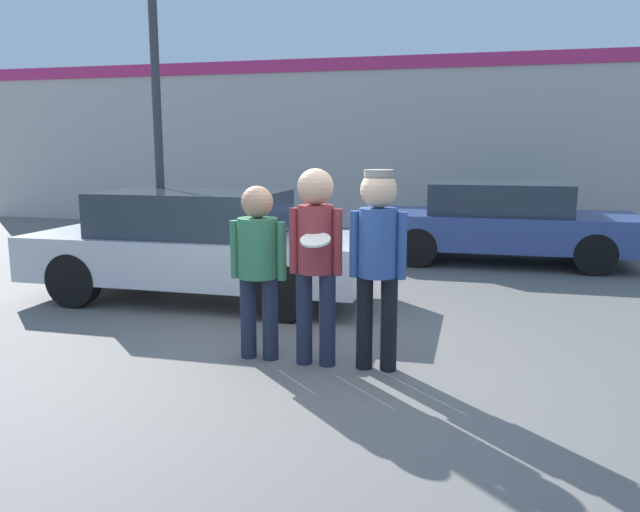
{
  "coord_description": "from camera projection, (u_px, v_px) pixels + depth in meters",
  "views": [
    {
      "loc": [
        1.52,
        -5.28,
        1.99
      ],
      "look_at": [
        0.12,
        0.22,
        0.99
      ],
      "focal_mm": 35.0,
      "sensor_mm": 36.0,
      "label": 1
    }
  ],
  "objects": [
    {
      "name": "ground_plane",
      "position": [
        301.0,
        365.0,
        5.76
      ],
      "size": [
        56.0,
        56.0,
        0.0
      ],
      "primitive_type": "plane",
      "color": "#66635E"
    },
    {
      "name": "parked_car_far",
      "position": [
        501.0,
        222.0,
        10.8
      ],
      "size": [
        4.44,
        1.88,
        1.38
      ],
      "color": "#334784",
      "rests_on": "ground"
    },
    {
      "name": "person_middle_with_frisbee",
      "position": [
        316.0,
        249.0,
        5.59
      ],
      "size": [
        0.49,
        0.53,
        1.8
      ],
      "color": "#1E2338",
      "rests_on": "ground"
    },
    {
      "name": "storefront_building",
      "position": [
        414.0,
        143.0,
        14.85
      ],
      "size": [
        24.0,
        0.22,
        4.08
      ],
      "color": "beige",
      "rests_on": "ground"
    },
    {
      "name": "shrub",
      "position": [
        509.0,
        213.0,
        13.89
      ],
      "size": [
        1.06,
        1.06,
        1.06
      ],
      "color": "#387A3D",
      "rests_on": "ground"
    },
    {
      "name": "person_left",
      "position": [
        258.0,
        257.0,
        5.78
      ],
      "size": [
        0.55,
        0.38,
        1.64
      ],
      "color": "#1E2338",
      "rests_on": "ground"
    },
    {
      "name": "parked_car_near",
      "position": [
        198.0,
        245.0,
        8.16
      ],
      "size": [
        4.43,
        1.78,
        1.42
      ],
      "color": "silver",
      "rests_on": "ground"
    },
    {
      "name": "person_right",
      "position": [
        378.0,
        250.0,
        5.47
      ],
      "size": [
        0.51,
        0.34,
        1.79
      ],
      "color": "black",
      "rests_on": "ground"
    }
  ]
}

